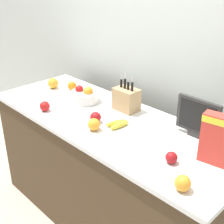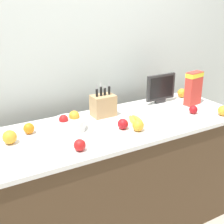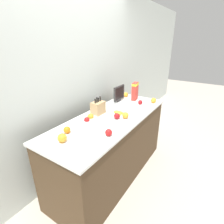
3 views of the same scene
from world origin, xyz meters
name	(u,v)px [view 2 (image 2 of 3)]	position (x,y,z in m)	size (l,w,h in m)	color
wall_back	(83,59)	(0.00, 0.58, 1.30)	(9.00, 0.06, 2.60)	silver
counter	(118,178)	(0.00, 0.00, 0.46)	(1.96, 0.73, 0.92)	#4C3823
knife_block	(103,105)	(-0.01, 0.20, 1.01)	(0.18, 0.13, 0.28)	tan
small_monitor	(161,88)	(0.56, 0.22, 1.06)	(0.28, 0.03, 0.25)	#2D2D2D
cereal_box	(194,87)	(0.77, 0.05, 1.08)	(0.16, 0.10, 0.28)	red
fruit_bowl	(70,123)	(-0.34, 0.08, 0.97)	(0.22, 0.22, 0.13)	silver
banana_bunch	(135,119)	(0.13, -0.03, 0.94)	(0.11, 0.17, 0.04)	yellow
apple_near_bananas	(80,145)	(-0.42, -0.24, 0.96)	(0.07, 0.07, 0.07)	red
apple_rear	(123,124)	(-0.02, -0.10, 0.96)	(0.08, 0.08, 0.08)	#A31419
apple_by_knife_block	(193,110)	(0.62, -0.12, 0.95)	(0.07, 0.07, 0.07)	#A31419
orange_mid_left	(29,128)	(-0.61, 0.16, 0.96)	(0.08, 0.08, 0.08)	orange
orange_back_center	(223,111)	(0.79, -0.27, 0.96)	(0.08, 0.08, 0.08)	orange
orange_by_cereal	(138,125)	(0.05, -0.18, 0.96)	(0.08, 0.08, 0.08)	orange
orange_front_left	(182,93)	(0.83, 0.24, 0.96)	(0.08, 0.08, 0.08)	orange
orange_near_bowl	(10,137)	(-0.76, 0.07, 0.97)	(0.09, 0.09, 0.09)	orange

